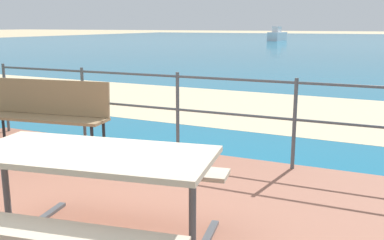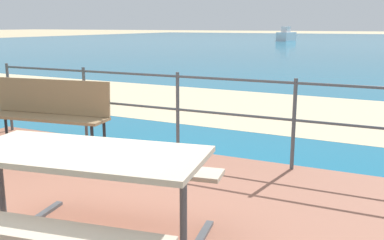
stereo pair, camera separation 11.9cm
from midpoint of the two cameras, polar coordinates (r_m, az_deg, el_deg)
ground_plane at (r=3.84m, az=-18.52°, el=-14.48°), size 240.00×240.00×0.00m
patio_paving at (r=3.82m, az=-18.56°, el=-14.08°), size 6.40×5.20×0.06m
sea_water at (r=42.51m, az=22.56°, el=9.12°), size 90.00×90.00×0.01m
beach_strip at (r=9.10m, az=9.45°, el=1.49°), size 54.10×5.84×0.01m
picnic_table at (r=3.14m, az=-12.70°, el=-7.01°), size 1.88×1.70×0.78m
park_bench at (r=6.06m, az=-17.63°, el=1.47°), size 1.75×0.63×0.92m
railing_fence at (r=5.53m, az=-1.27°, el=2.31°), size 5.94×0.04×1.05m
boat_near at (r=48.54m, az=12.31°, el=10.68°), size 1.45×3.76×1.49m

